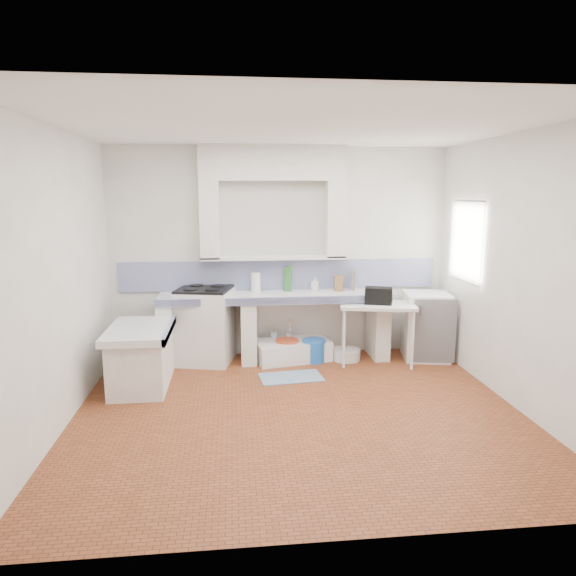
{
  "coord_description": "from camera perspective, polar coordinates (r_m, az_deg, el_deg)",
  "views": [
    {
      "loc": [
        -0.64,
        -4.91,
        2.19
      ],
      "look_at": [
        0.0,
        1.0,
        1.1
      ],
      "focal_mm": 32.24,
      "sensor_mm": 36.0,
      "label": 1
    }
  ],
  "objects": [
    {
      "name": "bucket_red",
      "position": [
        6.82,
        -2.08,
        -7.25
      ],
      "size": [
        0.34,
        0.34,
        0.25
      ],
      "primitive_type": "cylinder",
      "rotation": [
        0.0,
        0.0,
        0.33
      ],
      "color": "red",
      "rests_on": "ground"
    },
    {
      "name": "wall_back",
      "position": [
        6.98,
        -0.88,
        3.9
      ],
      "size": [
        4.5,
        0.0,
        4.5
      ],
      "primitive_type": "plane",
      "rotation": [
        1.57,
        0.0,
        0.0
      ],
      "color": "white",
      "rests_on": "ground"
    },
    {
      "name": "counter_pier_right",
      "position": [
        7.11,
        9.89,
        -4.26
      ],
      "size": [
        0.2,
        0.55,
        0.82
      ],
      "primitive_type": "cube",
      "color": "white",
      "rests_on": "ground"
    },
    {
      "name": "side_table",
      "position": [
        6.83,
        9.76,
        -4.98
      ],
      "size": [
        1.04,
        0.7,
        0.04
      ],
      "primitive_type": "cube",
      "rotation": [
        0.0,
        0.0,
        -0.19
      ],
      "color": "white",
      "rests_on": "ground"
    },
    {
      "name": "bucket_orange",
      "position": [
        6.89,
        -0.1,
        -6.89
      ],
      "size": [
        0.32,
        0.32,
        0.29
      ],
      "primitive_type": "cylinder",
      "rotation": [
        0.0,
        0.0,
        -0.05
      ],
      "color": "#D74921",
      "rests_on": "ground"
    },
    {
      "name": "window_frame",
      "position": [
        6.86,
        20.47,
        4.81
      ],
      "size": [
        0.35,
        0.86,
        1.06
      ],
      "primitive_type": "cube",
      "color": "#351C10",
      "rests_on": "ground"
    },
    {
      "name": "green_bottle_a",
      "position": [
        6.89,
        0.14,
        1.06
      ],
      "size": [
        0.1,
        0.1,
        0.34
      ],
      "primitive_type": "cylinder",
      "rotation": [
        0.0,
        0.0,
        -0.39
      ],
      "color": "#2E6A2F",
      "rests_on": "counter_slab"
    },
    {
      "name": "sink",
      "position": [
        6.94,
        0.44,
        -6.98
      ],
      "size": [
        1.06,
        0.72,
        0.23
      ],
      "primitive_type": "cube",
      "rotation": [
        0.0,
        0.0,
        0.22
      ],
      "color": "white",
      "rests_on": "ground"
    },
    {
      "name": "alcove_mass",
      "position": [
        6.81,
        -1.67,
        13.63
      ],
      "size": [
        1.9,
        0.25,
        0.45
      ],
      "primitive_type": "cube",
      "color": "white",
      "rests_on": "ground"
    },
    {
      "name": "peninsula_lip",
      "position": [
        6.05,
        -12.95,
        -4.52
      ],
      "size": [
        0.04,
        1.1,
        0.1
      ],
      "primitive_type": "cube",
      "color": "navy",
      "rests_on": "ground"
    },
    {
      "name": "backsplash",
      "position": [
        7.01,
        -0.86,
        1.45
      ],
      "size": [
        4.27,
        0.03,
        0.4
      ],
      "primitive_type": "cube",
      "color": "navy",
      "rests_on": "ground"
    },
    {
      "name": "bucket_blue",
      "position": [
        6.89,
        2.88,
        -6.87
      ],
      "size": [
        0.41,
        0.41,
        0.29
      ],
      "primitive_type": "cylinder",
      "rotation": [
        0.0,
        0.0,
        0.38
      ],
      "color": "blue",
      "rests_on": "ground"
    },
    {
      "name": "ceiling",
      "position": [
        4.98,
        1.29,
        17.42
      ],
      "size": [
        4.5,
        4.5,
        0.0
      ],
      "primitive_type": "plane",
      "rotation": [
        3.14,
        0.0,
        0.0
      ],
      "color": "white",
      "rests_on": "ground"
    },
    {
      "name": "water_bottle_a",
      "position": [
        7.07,
        -1.59,
        -6.19
      ],
      "size": [
        0.1,
        0.1,
        0.34
      ],
      "primitive_type": "cylinder",
      "rotation": [
        0.0,
        0.0,
        0.05
      ],
      "color": "silver",
      "rests_on": "ground"
    },
    {
      "name": "rug",
      "position": [
        6.32,
        0.33,
        -9.82
      ],
      "size": [
        0.78,
        0.5,
        0.01
      ],
      "primitive_type": "cube",
      "rotation": [
        0.0,
        0.0,
        0.11
      ],
      "color": "#335A8A",
      "rests_on": "ground"
    },
    {
      "name": "lace_valance",
      "position": [
        6.77,
        19.57,
        8.03
      ],
      "size": [
        0.01,
        0.84,
        0.24
      ],
      "primitive_type": "cube",
      "color": "white",
      "rests_on": "ground"
    },
    {
      "name": "wall_left",
      "position": [
        5.23,
        -24.06,
        0.79
      ],
      "size": [
        0.0,
        4.5,
        4.5
      ],
      "primitive_type": "plane",
      "rotation": [
        1.57,
        0.0,
        1.57
      ],
      "color": "white",
      "rests_on": "ground"
    },
    {
      "name": "counter_slab",
      "position": [
        6.76,
        -1.48,
        -0.95
      ],
      "size": [
        3.0,
        0.6,
        0.08
      ],
      "primitive_type": "cube",
      "color": "white",
      "rests_on": "ground"
    },
    {
      "name": "knife_block",
      "position": [
        6.95,
        5.59,
        0.54
      ],
      "size": [
        0.11,
        0.09,
        0.21
      ],
      "primitive_type": "cube",
      "rotation": [
        0.0,
        0.0,
        -0.08
      ],
      "color": "olive",
      "rests_on": "counter_slab"
    },
    {
      "name": "black_bag",
      "position": [
        6.71,
        9.96,
        -0.83
      ],
      "size": [
        0.38,
        0.29,
        0.21
      ],
      "primitive_type": "cube",
      "rotation": [
        0.0,
        0.0,
        -0.3
      ],
      "color": "black",
      "rests_on": "side_table"
    },
    {
      "name": "stove",
      "position": [
        6.86,
        -9.11,
        -4.17
      ],
      "size": [
        0.8,
        0.79,
        0.96
      ],
      "primitive_type": "cube",
      "rotation": [
        0.0,
        0.0,
        -0.22
      ],
      "color": "white",
      "rests_on": "ground"
    },
    {
      "name": "counter_pier_mid",
      "position": [
        6.84,
        -4.39,
        -4.71
      ],
      "size": [
        0.2,
        0.55,
        0.82
      ],
      "primitive_type": "cube",
      "color": "white",
      "rests_on": "ground"
    },
    {
      "name": "peninsula_base",
      "position": [
        6.2,
        -15.87,
        -7.68
      ],
      "size": [
        0.6,
        1.0,
        0.62
      ],
      "primitive_type": "cube",
      "color": "white",
      "rests_on": "ground"
    },
    {
      "name": "fridge",
      "position": [
        7.17,
        14.99,
        -4.05
      ],
      "size": [
        0.67,
        0.67,
        0.89
      ],
      "primitive_type": "cube",
      "rotation": [
        0.0,
        0.0,
        -0.17
      ],
      "color": "white",
      "rests_on": "ground"
    },
    {
      "name": "green_bottle_b",
      "position": [
        6.89,
        -0.19,
        0.98
      ],
      "size": [
        0.09,
        0.09,
        0.33
      ],
      "primitive_type": "cylinder",
      "rotation": [
        0.0,
        0.0,
        -0.37
      ],
      "color": "#2E6A2F",
      "rests_on": "counter_slab"
    },
    {
      "name": "wall_front",
      "position": [
        3.08,
        6.0,
        -4.54
      ],
      "size": [
        4.5,
        0.0,
        4.5
      ],
      "primitive_type": "plane",
      "rotation": [
        -1.57,
        0.0,
        0.0
      ],
      "color": "white",
      "rests_on": "ground"
    },
    {
      "name": "water_bottle_b",
      "position": [
        7.06,
        0.05,
        -6.3
      ],
      "size": [
        0.11,
        0.11,
        0.32
      ],
      "primitive_type": "cylinder",
      "rotation": [
        0.0,
        0.0,
        0.28
      ],
      "color": "silver",
      "rests_on": "ground"
    },
    {
      "name": "paper_towel",
      "position": [
        6.86,
        -3.59,
        0.63
      ],
      "size": [
        0.14,
        0.14,
        0.26
      ],
      "primitive_type": "cylinder",
      "rotation": [
        0.0,
        0.0,
        0.13
      ],
      "color": "white",
      "rests_on": "counter_slab"
    },
    {
      "name": "soap_bottle",
      "position": [
        6.95,
        3.01,
        0.49
      ],
      "size": [
        0.11,
        0.12,
        0.19
      ],
      "primitive_type": "imported",
      "rotation": [
        0.0,
        0.0,
        -0.4
      ],
      "color": "white",
      "rests_on": "counter_slab"
    },
    {
      "name": "wall_right",
      "position": [
        5.75,
        24.08,
        1.58
      ],
      "size": [
        0.0,
        4.5,
        4.5
      ],
      "primitive_type": "plane",
      "rotation": [
        1.57,
        0.0,
        -1.57
      ],
      "color": "white",
      "rests_on": "ground"
    },
    {
      "name": "floor",
      "position": [
        5.41,
        1.16,
        -13.48
      ],
      "size": [
        4.5,
        4.5,
        0.0
      ],
      "primitive_type": "plane",
      "color": "brown",
      "rests_on": "ground"
    },
    {
      "name": "counter_lip",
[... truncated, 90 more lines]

